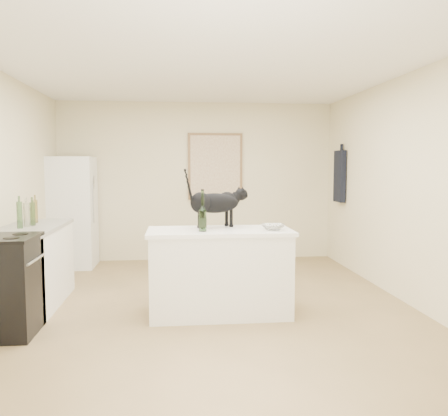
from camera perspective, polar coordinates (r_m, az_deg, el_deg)
floor at (r=5.23m, az=-1.85°, el=-12.19°), size 5.50×5.50×0.00m
ceiling at (r=5.10m, az=-1.93°, el=16.95°), size 5.50×5.50×0.00m
wall_back at (r=7.74m, az=-3.31°, el=3.24°), size 4.50×0.00×4.50m
wall_front at (r=2.27m, az=2.97°, el=-1.38°), size 4.50×0.00×4.50m
wall_right at (r=5.62m, az=21.67°, el=2.16°), size 0.00×5.50×5.50m
island_base at (r=4.93m, az=-0.52°, el=-8.07°), size 1.44×0.67×0.86m
island_top at (r=4.85m, az=-0.53°, el=-2.89°), size 1.50×0.70×0.04m
left_cabinets at (r=5.63m, az=-22.46°, el=-6.80°), size 0.60×1.40×0.86m
left_countertop at (r=5.56m, az=-22.62°, el=-2.25°), size 0.62×1.44×0.04m
stove at (r=4.79m, az=-25.56°, el=-8.73°), size 0.60×0.60×0.90m
fridge at (r=7.53m, az=-18.14°, el=-0.49°), size 0.68×0.68×1.70m
artwork_frame at (r=7.72m, az=-1.08°, el=5.10°), size 0.90×0.03×1.10m
artwork_canvas at (r=7.71m, az=-1.07°, el=5.10°), size 0.82×0.00×1.02m
hanging_garment at (r=7.47m, az=14.00°, el=3.79°), size 0.08×0.34×0.80m
black_cat at (r=4.98m, az=-1.18°, el=0.28°), size 0.70×0.46×0.47m
wine_bottle at (r=4.69m, az=-2.64°, el=-0.61°), size 0.10×0.10×0.37m
glass_bowl at (r=4.82m, az=6.01°, el=-2.35°), size 0.26×0.26×0.06m
fridge_paper at (r=7.46m, az=-15.62°, el=3.14°), size 0.02×0.13×0.17m
counter_bottle_cluster at (r=5.55m, az=-22.88°, el=-0.67°), size 0.12×0.54×0.28m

